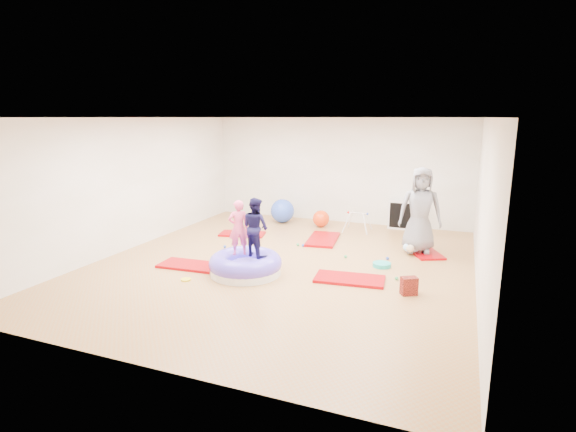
% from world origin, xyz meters
% --- Properties ---
extents(room, '(7.01, 8.01, 2.81)m').
position_xyz_m(room, '(0.00, 0.00, 1.40)').
color(room, '#9D7848').
rests_on(room, ground).
extents(gym_mat_front_left, '(1.19, 0.65, 0.05)m').
position_xyz_m(gym_mat_front_left, '(-1.61, -0.78, 0.02)').
color(gym_mat_front_left, '#AE0000').
rests_on(gym_mat_front_left, ground).
extents(gym_mat_mid_left, '(1.16, 0.75, 0.04)m').
position_xyz_m(gym_mat_mid_left, '(-1.75, 1.71, 0.02)').
color(gym_mat_mid_left, '#AE0000').
rests_on(gym_mat_mid_left, ground).
extents(gym_mat_center_back, '(0.81, 1.36, 0.05)m').
position_xyz_m(gym_mat_center_back, '(0.23, 1.95, 0.03)').
color(gym_mat_center_back, '#AE0000').
rests_on(gym_mat_center_back, ground).
extents(gym_mat_right, '(1.26, 0.73, 0.05)m').
position_xyz_m(gym_mat_right, '(1.44, -0.40, 0.03)').
color(gym_mat_right, '#AE0000').
rests_on(gym_mat_right, ground).
extents(gym_mat_rear_right, '(0.95, 1.19, 0.04)m').
position_xyz_m(gym_mat_rear_right, '(2.51, 1.77, 0.02)').
color(gym_mat_rear_right, '#AE0000').
rests_on(gym_mat_rear_right, ground).
extents(inflatable_cushion, '(1.34, 1.34, 0.42)m').
position_xyz_m(inflatable_cushion, '(-0.42, -0.76, 0.16)').
color(inflatable_cushion, white).
rests_on(inflatable_cushion, ground).
extents(child_pink, '(0.44, 0.42, 1.02)m').
position_xyz_m(child_pink, '(-0.57, -0.71, 0.90)').
color(child_pink, '#FC4F83').
rests_on(child_pink, inflatable_cushion).
extents(child_navy, '(0.64, 0.58, 1.08)m').
position_xyz_m(child_navy, '(-0.25, -0.66, 0.92)').
color(child_navy, '#110E33').
rests_on(child_navy, inflatable_cushion).
extents(adult_caregiver, '(0.96, 0.71, 1.78)m').
position_xyz_m(adult_caregiver, '(2.38, 1.70, 0.93)').
color(adult_caregiver, slate).
rests_on(adult_caregiver, gym_mat_rear_right).
extents(infant, '(0.34, 0.35, 0.20)m').
position_xyz_m(infant, '(2.26, 1.54, 0.15)').
color(infant, '#9CD1FC').
rests_on(infant, gym_mat_rear_right).
extents(ball_pit_balls, '(3.86, 1.44, 0.07)m').
position_xyz_m(ball_pit_balls, '(0.46, 0.69, 0.03)').
color(ball_pit_balls, '#38AD61').
rests_on(ball_pit_balls, ground).
extents(exercise_ball_blue, '(0.64, 0.64, 0.64)m').
position_xyz_m(exercise_ball_blue, '(-1.34, 3.29, 0.32)').
color(exercise_ball_blue, blue).
rests_on(exercise_ball_blue, ground).
extents(exercise_ball_orange, '(0.43, 0.43, 0.43)m').
position_xyz_m(exercise_ball_orange, '(-0.21, 3.21, 0.22)').
color(exercise_ball_orange, red).
rests_on(exercise_ball_orange, ground).
extents(infant_play_gym, '(0.65, 0.62, 0.50)m').
position_xyz_m(infant_play_gym, '(0.80, 3.01, 0.33)').
color(infant_play_gym, silver).
rests_on(infant_play_gym, ground).
extents(cube_shelf, '(0.74, 0.36, 0.74)m').
position_xyz_m(cube_shelf, '(1.80, 3.79, 0.37)').
color(cube_shelf, silver).
rests_on(cube_shelf, ground).
extents(balance_disc, '(0.35, 0.35, 0.08)m').
position_xyz_m(balance_disc, '(1.84, 0.55, 0.04)').
color(balance_disc, '#1BB0A8').
rests_on(balance_disc, ground).
extents(backpack, '(0.30, 0.26, 0.30)m').
position_xyz_m(backpack, '(2.48, -0.69, 0.15)').
color(backpack, '#B2271A').
rests_on(backpack, ground).
extents(yellow_toy, '(0.18, 0.18, 0.03)m').
position_xyz_m(yellow_toy, '(-1.24, -1.45, 0.01)').
color(yellow_toy, yellow).
rests_on(yellow_toy, ground).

